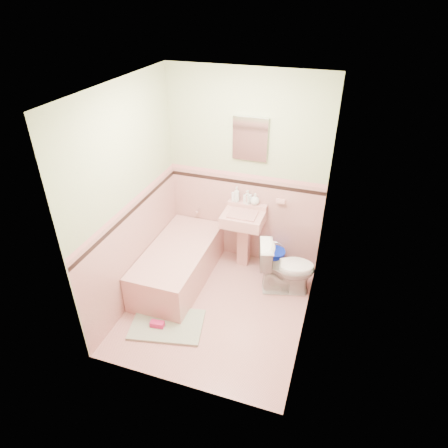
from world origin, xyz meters
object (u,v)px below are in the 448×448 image
(shoe, at_px, (157,324))
(medicine_cabinet, at_px, (250,139))
(bathtub, at_px, (179,265))
(toilet, at_px, (287,267))
(sink, at_px, (243,240))
(soap_bottle_mid, at_px, (248,197))
(bucket, at_px, (274,259))
(soap_bottle_left, at_px, (237,194))
(soap_bottle_right, at_px, (255,199))

(shoe, bearing_deg, medicine_cabinet, 63.30)
(bathtub, xyz_separation_m, toilet, (1.32, 0.23, 0.11))
(sink, xyz_separation_m, soap_bottle_mid, (0.00, 0.18, 0.55))
(shoe, bearing_deg, bucket, 48.89)
(medicine_cabinet, distance_m, shoe, 2.36)
(toilet, bearing_deg, sink, 49.51)
(medicine_cabinet, relative_size, soap_bottle_left, 2.55)
(bathtub, xyz_separation_m, soap_bottle_mid, (0.68, 0.71, 0.72))
(sink, relative_size, soap_bottle_mid, 4.48)
(shoe, bearing_deg, soap_bottle_left, 67.75)
(medicine_cabinet, height_order, soap_bottle_right, medicine_cabinet)
(sink, relative_size, toilet, 1.18)
(soap_bottle_left, height_order, soap_bottle_mid, soap_bottle_left)
(medicine_cabinet, bearing_deg, soap_bottle_mid, -87.02)
(soap_bottle_mid, relative_size, bucket, 0.65)
(soap_bottle_left, distance_m, bucket, 1.00)
(bathtub, distance_m, soap_bottle_left, 1.16)
(medicine_cabinet, relative_size, toilet, 0.77)
(medicine_cabinet, height_order, soap_bottle_left, medicine_cabinet)
(soap_bottle_right, height_order, shoe, soap_bottle_right)
(soap_bottle_mid, bearing_deg, bathtub, -133.83)
(sink, relative_size, bucket, 2.93)
(medicine_cabinet, relative_size, soap_bottle_right, 3.47)
(soap_bottle_left, height_order, shoe, soap_bottle_left)
(sink, bearing_deg, bucket, 10.76)
(bathtub, height_order, sink, sink)
(bathtub, relative_size, soap_bottle_left, 7.33)
(soap_bottle_right, distance_m, shoe, 1.91)
(soap_bottle_left, relative_size, soap_bottle_mid, 1.14)
(bathtub, height_order, shoe, bathtub)
(soap_bottle_mid, bearing_deg, shoe, -109.83)
(soap_bottle_left, height_order, bucket, soap_bottle_left)
(toilet, relative_size, shoe, 4.47)
(medicine_cabinet, distance_m, soap_bottle_mid, 0.75)
(toilet, bearing_deg, shoe, 116.69)
(bathtub, height_order, soap_bottle_mid, soap_bottle_mid)
(medicine_cabinet, bearing_deg, sink, -90.00)
(soap_bottle_right, bearing_deg, soap_bottle_mid, 180.00)
(bathtub, height_order, bucket, bathtub)
(soap_bottle_left, distance_m, soap_bottle_mid, 0.15)
(soap_bottle_left, xyz_separation_m, soap_bottle_right, (0.24, 0.00, -0.03))
(soap_bottle_left, bearing_deg, soap_bottle_right, 0.00)
(soap_bottle_left, bearing_deg, medicine_cabinet, 11.76)
(soap_bottle_mid, bearing_deg, soap_bottle_left, 180.00)
(bucket, bearing_deg, bathtub, -151.00)
(sink, bearing_deg, soap_bottle_left, 128.68)
(bathtub, distance_m, medicine_cabinet, 1.78)
(soap_bottle_left, xyz_separation_m, soap_bottle_mid, (0.15, 0.00, -0.01))
(toilet, bearing_deg, soap_bottle_left, 43.15)
(soap_bottle_left, height_order, soap_bottle_right, soap_bottle_left)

